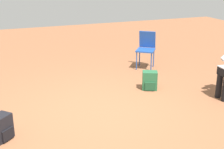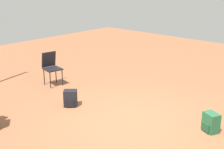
# 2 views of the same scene
# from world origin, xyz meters

# --- Properties ---
(ground_plane) EXTENTS (16.62, 16.62, 0.00)m
(ground_plane) POSITION_xyz_m (0.00, 0.00, 0.00)
(ground_plane) COLOR brown
(chair_north) EXTENTS (0.46, 0.50, 0.85)m
(chair_north) POSITION_xyz_m (0.39, 2.94, 0.50)
(chair_north) COLOR black
(chair_north) RESTS_ON ground
(backpack_near_laptop_user) EXTENTS (0.34, 0.34, 0.36)m
(backpack_near_laptop_user) POSITION_xyz_m (-0.21, 1.51, 0.16)
(backpack_near_laptop_user) COLOR black
(backpack_near_laptop_user) RESTS_ON ground
(backpack_by_empty_chair) EXTENTS (0.31, 0.34, 0.36)m
(backpack_by_empty_chair) POSITION_xyz_m (0.74, -1.26, 0.16)
(backpack_by_empty_chair) COLOR #235B38
(backpack_by_empty_chair) RESTS_ON ground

